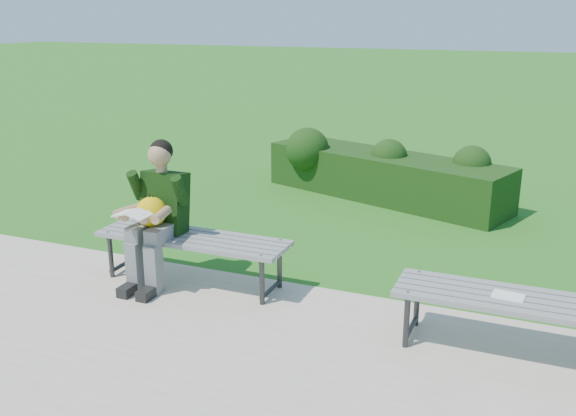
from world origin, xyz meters
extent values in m
plane|color=#29661C|center=(0.00, 0.00, 0.00)|extent=(80.00, 80.00, 0.00)
cube|color=#AEA191|center=(0.00, -1.75, 0.01)|extent=(30.00, 3.50, 0.02)
cube|color=#0F3D12|center=(-0.03, 3.19, 0.30)|extent=(3.49, 1.91, 0.60)
sphere|color=#0F3D12|center=(-1.17, 3.23, 0.57)|extent=(0.78, 0.78, 0.61)
sphere|color=#0F3D12|center=(0.02, 3.18, 0.57)|extent=(0.62, 0.62, 0.48)
sphere|color=#0F3D12|center=(1.10, 3.13, 0.57)|extent=(0.63, 0.63, 0.49)
cube|color=gray|center=(-0.94, -0.54, 0.45)|extent=(1.80, 0.08, 0.04)
cube|color=gray|center=(-0.94, -0.43, 0.45)|extent=(1.80, 0.08, 0.04)
cube|color=gray|center=(-0.94, -0.33, 0.45)|extent=(1.80, 0.08, 0.04)
cube|color=gray|center=(-0.94, -0.23, 0.45)|extent=(1.80, 0.08, 0.04)
cube|color=gray|center=(-0.94, -0.12, 0.45)|extent=(1.80, 0.09, 0.04)
cylinder|color=#2D2D30|center=(-1.72, -0.52, 0.23)|extent=(0.04, 0.04, 0.41)
cylinder|color=#2D2D30|center=(-1.72, -0.14, 0.23)|extent=(0.04, 0.04, 0.41)
cylinder|color=#2D2D30|center=(-1.72, -0.33, 0.41)|extent=(0.04, 0.42, 0.04)
cylinder|color=#2D2D30|center=(-1.72, -0.33, 0.08)|extent=(0.04, 0.42, 0.04)
cylinder|color=gray|center=(-1.72, -0.54, 0.47)|extent=(0.02, 0.02, 0.01)
cylinder|color=gray|center=(-1.72, -0.12, 0.47)|extent=(0.02, 0.02, 0.01)
cylinder|color=#2D2D30|center=(-0.16, -0.52, 0.23)|extent=(0.04, 0.04, 0.41)
cylinder|color=#2D2D30|center=(-0.16, -0.14, 0.23)|extent=(0.04, 0.04, 0.41)
cylinder|color=#2D2D30|center=(-0.16, -0.33, 0.41)|extent=(0.04, 0.42, 0.04)
cylinder|color=#2D2D30|center=(-0.16, -0.33, 0.08)|extent=(0.04, 0.42, 0.04)
cylinder|color=gray|center=(-0.16, -0.54, 0.47)|extent=(0.02, 0.02, 0.01)
cylinder|color=gray|center=(-0.16, -0.12, 0.47)|extent=(0.02, 0.02, 0.01)
cube|color=gray|center=(1.92, -0.80, 0.45)|extent=(1.80, 0.08, 0.04)
cube|color=gray|center=(1.92, -0.69, 0.45)|extent=(1.80, 0.08, 0.04)
cube|color=gray|center=(1.92, -0.59, 0.45)|extent=(1.80, 0.08, 0.04)
cube|color=gray|center=(1.92, -0.48, 0.45)|extent=(1.80, 0.08, 0.04)
cube|color=gray|center=(1.92, -0.38, 0.45)|extent=(1.80, 0.08, 0.04)
cylinder|color=#2D2D30|center=(1.14, -0.78, 0.23)|extent=(0.04, 0.04, 0.41)
cylinder|color=#2D2D30|center=(1.14, -0.40, 0.23)|extent=(0.04, 0.04, 0.41)
cylinder|color=#2D2D30|center=(1.14, -0.59, 0.41)|extent=(0.04, 0.42, 0.04)
cylinder|color=#2D2D30|center=(1.14, -0.59, 0.08)|extent=(0.04, 0.42, 0.04)
cylinder|color=gray|center=(1.14, -0.80, 0.47)|extent=(0.02, 0.02, 0.01)
cylinder|color=gray|center=(1.14, -0.38, 0.47)|extent=(0.02, 0.02, 0.01)
cube|color=slate|center=(-1.34, -0.49, 0.54)|extent=(0.14, 0.42, 0.13)
cube|color=slate|center=(-1.14, -0.49, 0.54)|extent=(0.14, 0.42, 0.13)
cube|color=slate|center=(-1.34, -0.67, 0.24)|extent=(0.12, 0.13, 0.45)
cube|color=slate|center=(-1.14, -0.67, 0.24)|extent=(0.12, 0.13, 0.45)
cube|color=black|center=(-1.34, -0.77, 0.07)|extent=(0.11, 0.26, 0.09)
cube|color=black|center=(-1.14, -0.77, 0.07)|extent=(0.11, 0.26, 0.09)
cube|color=black|center=(-1.24, -0.29, 0.75)|extent=(0.40, 0.30, 0.59)
cylinder|color=tan|center=(-1.24, -0.31, 1.07)|extent=(0.10, 0.10, 0.08)
sphere|color=tan|center=(-1.24, -0.33, 1.20)|extent=(0.21, 0.21, 0.21)
sphere|color=black|center=(-1.24, -0.30, 1.23)|extent=(0.21, 0.21, 0.21)
cylinder|color=black|center=(-1.47, -0.39, 0.91)|extent=(0.10, 0.21, 0.30)
cylinder|color=black|center=(-1.01, -0.39, 0.91)|extent=(0.10, 0.21, 0.30)
cylinder|color=tan|center=(-1.41, -0.61, 0.74)|extent=(0.14, 0.31, 0.08)
cylinder|color=tan|center=(-1.07, -0.61, 0.74)|extent=(0.14, 0.31, 0.08)
sphere|color=tan|center=(-1.34, -0.77, 0.74)|extent=(0.09, 0.09, 0.09)
sphere|color=tan|center=(-1.14, -0.77, 0.74)|extent=(0.09, 0.09, 0.09)
sphere|color=yellow|center=(-1.24, -0.51, 0.72)|extent=(0.27, 0.27, 0.27)
cone|color=orange|center=(-1.24, -0.62, 0.71)|extent=(0.08, 0.08, 0.08)
cone|color=black|center=(-1.25, -0.50, 0.85)|extent=(0.03, 0.05, 0.08)
cone|color=black|center=(-1.22, -0.49, 0.85)|extent=(0.03, 0.04, 0.07)
sphere|color=white|center=(-1.28, -0.61, 0.75)|extent=(0.05, 0.05, 0.05)
sphere|color=white|center=(-1.19, -0.61, 0.75)|extent=(0.05, 0.05, 0.05)
cube|color=white|center=(-1.31, -0.79, 0.79)|extent=(0.15, 0.20, 0.05)
cube|color=white|center=(-1.16, -0.79, 0.79)|extent=(0.15, 0.20, 0.05)
cube|color=white|center=(1.82, -0.59, 0.47)|extent=(0.23, 0.18, 0.01)
camera|label=1|loc=(1.96, -5.08, 2.42)|focal=40.00mm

